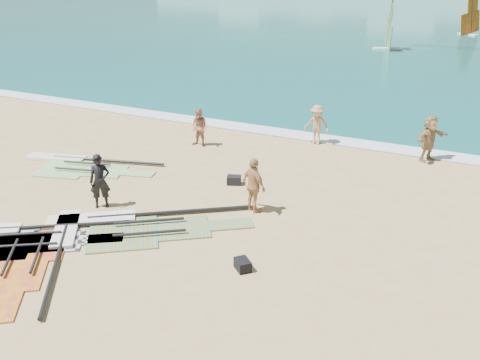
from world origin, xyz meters
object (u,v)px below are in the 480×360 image
at_px(rig_green, 77,164).
at_px(gear_bag_near, 234,180).
at_px(rig_red, 44,249).
at_px(beachgoer_right, 429,138).
at_px(gear_bag_far, 243,265).
at_px(rig_grey, 14,237).
at_px(rig_orange, 133,224).
at_px(person_wetsuit, 100,181).
at_px(beachgoer_left, 199,128).
at_px(beachgoer_back, 254,186).
at_px(beachgoer_mid, 317,125).

bearing_deg(rig_green, gear_bag_near, -6.51).
xyz_separation_m(rig_red, beachgoer_right, (8.58, 12.50, 0.90)).
height_order(gear_bag_far, beachgoer_right, beachgoer_right).
relative_size(rig_grey, rig_orange, 0.88).
bearing_deg(gear_bag_far, rig_orange, 169.21).
relative_size(rig_grey, person_wetsuit, 2.96).
distance_m(gear_bag_near, beachgoer_left, 4.71).
xyz_separation_m(rig_green, person_wetsuit, (3.47, -2.63, 0.87)).
relative_size(rig_grey, beachgoer_back, 2.96).
relative_size(beachgoer_back, beachgoer_right, 0.96).
bearing_deg(beachgoer_right, beachgoer_back, -178.57).
relative_size(rig_red, gear_bag_near, 10.89).
bearing_deg(beachgoer_back, gear_bag_near, -20.20).
relative_size(gear_bag_near, person_wetsuit, 0.28).
distance_m(gear_bag_near, beachgoer_back, 2.51).
xyz_separation_m(person_wetsuit, beachgoer_mid, (4.24, 9.45, -0.03)).
relative_size(rig_orange, beachgoer_right, 3.21).
height_order(rig_grey, rig_orange, rig_orange).
bearing_deg(rig_grey, beachgoer_mid, 33.89).
bearing_deg(rig_orange, person_wetsuit, 123.50).
bearing_deg(beachgoer_back, rig_red, 76.74).
distance_m(beachgoer_left, beachgoer_mid, 5.18).
distance_m(rig_red, beachgoer_left, 10.03).
bearing_deg(rig_orange, rig_green, 111.90).
xyz_separation_m(rig_grey, beachgoer_left, (0.62, 9.82, 0.79)).
bearing_deg(beachgoer_mid, person_wetsuit, -116.14).
bearing_deg(rig_grey, beachgoer_back, 7.26).
bearing_deg(beachgoer_right, rig_green, 149.96).
relative_size(rig_green, person_wetsuit, 3.28).
bearing_deg(rig_grey, gear_bag_near, 25.41).
bearing_deg(gear_bag_far, person_wetsuit, 166.19).
relative_size(rig_grey, beachgoer_left, 3.22).
distance_m(rig_grey, gear_bag_far, 6.97).
height_order(gear_bag_near, person_wetsuit, person_wetsuit).
relative_size(rig_orange, beachgoer_mid, 3.44).
bearing_deg(rig_red, beachgoer_back, 103.60).
bearing_deg(rig_red, rig_orange, 115.16).
distance_m(gear_bag_far, beachgoer_right, 11.36).
distance_m(gear_bag_near, gear_bag_far, 5.87).
relative_size(person_wetsuit, beachgoer_right, 0.96).
bearing_deg(beachgoer_right, beachgoer_mid, 121.31).
xyz_separation_m(person_wetsuit, beachgoer_left, (-0.28, 6.92, -0.07)).
bearing_deg(rig_orange, gear_bag_far, -46.62).
bearing_deg(rig_red, beachgoer_right, 109.71).
bearing_deg(person_wetsuit, rig_orange, -57.37).
height_order(beachgoer_left, beachgoer_right, beachgoer_right).
bearing_deg(gear_bag_near, rig_green, -170.94).
bearing_deg(rig_grey, gear_bag_far, -21.54).
distance_m(rig_grey, rig_green, 6.10).
bearing_deg(beachgoer_left, beachgoer_right, 21.33).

